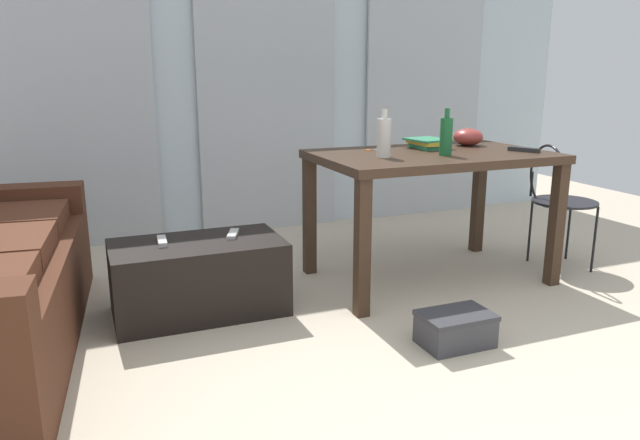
{
  "coord_description": "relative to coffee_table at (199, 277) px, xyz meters",
  "views": [
    {
      "loc": [
        -1.42,
        -1.4,
        1.27
      ],
      "look_at": [
        -0.18,
        1.67,
        0.44
      ],
      "focal_mm": 33.6,
      "sensor_mm": 36.0,
      "label": 1
    }
  ],
  "objects": [
    {
      "name": "ground_plane",
      "position": [
        0.89,
        -0.4,
        -0.2
      ],
      "size": [
        7.86,
        7.86,
        0.0
      ],
      "primitive_type": "plane",
      "color": "beige"
    },
    {
      "name": "wall_back",
      "position": [
        0.89,
        1.64,
        1.1
      ],
      "size": [
        5.58,
        0.1,
        2.6
      ],
      "primitive_type": "cube",
      "color": "silver",
      "rests_on": "ground"
    },
    {
      "name": "curtains",
      "position": [
        0.89,
        1.55,
        0.99
      ],
      "size": [
        3.97,
        0.03,
        2.38
      ],
      "color": "#B2B7BC",
      "rests_on": "ground"
    },
    {
      "name": "coffee_table",
      "position": [
        0.0,
        0.0,
        0.0
      ],
      "size": [
        0.89,
        0.49,
        0.39
      ],
      "color": "black",
      "rests_on": "ground"
    },
    {
      "name": "craft_table",
      "position": [
        1.43,
        0.01,
        0.49
      ],
      "size": [
        1.39,
        0.86,
        0.79
      ],
      "color": "#382619",
      "rests_on": "ground"
    },
    {
      "name": "wire_chair",
      "position": [
        2.29,
        -0.11,
        0.31
      ],
      "size": [
        0.41,
        0.43,
        0.81
      ],
      "color": "black",
      "rests_on": "ground"
    },
    {
      "name": "bottle_near",
      "position": [
        1.42,
        -0.13,
        0.71
      ],
      "size": [
        0.07,
        0.07,
        0.27
      ],
      "color": "#195B2D",
      "rests_on": "craft_table"
    },
    {
      "name": "bottle_far",
      "position": [
        1.06,
        -0.07,
        0.71
      ],
      "size": [
        0.08,
        0.08,
        0.27
      ],
      "color": "beige",
      "rests_on": "craft_table"
    },
    {
      "name": "bowl",
      "position": [
        1.82,
        0.21,
        0.65
      ],
      "size": [
        0.19,
        0.19,
        0.11
      ],
      "primitive_type": "ellipsoid",
      "color": "#9E3833",
      "rests_on": "craft_table"
    },
    {
      "name": "book_stack",
      "position": [
        1.5,
        0.18,
        0.63
      ],
      "size": [
        0.25,
        0.27,
        0.06
      ],
      "color": "#2D7F56",
      "rests_on": "craft_table"
    },
    {
      "name": "tv_remote_on_table",
      "position": [
        1.96,
        -0.17,
        0.61
      ],
      "size": [
        0.13,
        0.19,
        0.02
      ],
      "primitive_type": "cube",
      "rotation": [
        0.0,
        0.0,
        0.47
      ],
      "color": "#232326",
      "rests_on": "craft_table"
    },
    {
      "name": "scissors",
      "position": [
        1.13,
        0.22,
        0.6
      ],
      "size": [
        0.11,
        0.06,
        0.0
      ],
      "color": "#9EA0A5",
      "rests_on": "craft_table"
    },
    {
      "name": "tv_remote_primary",
      "position": [
        0.21,
        0.05,
        0.21
      ],
      "size": [
        0.11,
        0.18,
        0.02
      ],
      "primitive_type": "cube",
      "rotation": [
        0.0,
        0.0,
        -0.37
      ],
      "color": "#B7B7B2",
      "rests_on": "coffee_table"
    },
    {
      "name": "tv_remote_secondary",
      "position": [
        -0.17,
        0.04,
        0.21
      ],
      "size": [
        0.06,
        0.17,
        0.02
      ],
      "primitive_type": "cube",
      "rotation": [
        0.0,
        0.0,
        -0.08
      ],
      "color": "#B7B7B2",
      "rests_on": "coffee_table"
    },
    {
      "name": "shoebox",
      "position": [
        1.04,
        -0.85,
        -0.12
      ],
      "size": [
        0.34,
        0.23,
        0.16
      ],
      "color": "#38383D",
      "rests_on": "ground"
    }
  ]
}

